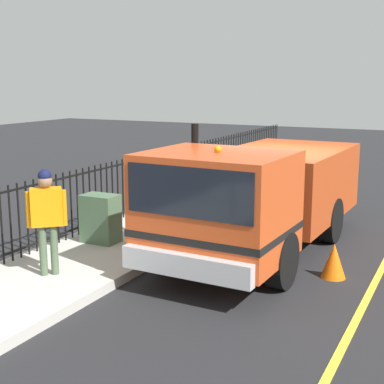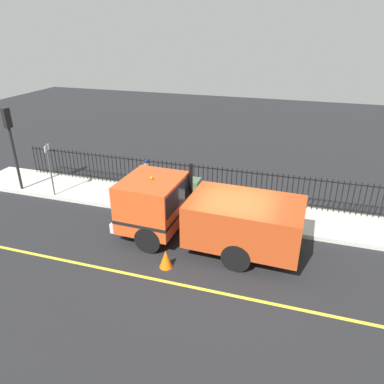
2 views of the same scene
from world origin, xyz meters
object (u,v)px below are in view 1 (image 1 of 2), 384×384
work_truck (256,192)px  utility_cabinet (101,218)px  traffic_cone (334,261)px  worker_standing (47,211)px

work_truck → utility_cabinet: work_truck is taller
work_truck → traffic_cone: work_truck is taller
utility_cabinet → traffic_cone: 4.66m
traffic_cone → utility_cabinet: bearing=6.0°
work_truck → utility_cabinet: bearing=21.7°
worker_standing → utility_cabinet: size_ratio=1.85×
traffic_cone → work_truck: bearing=-18.6°
utility_cabinet → work_truck: bearing=-160.4°
utility_cabinet → traffic_cone: (-4.62, -0.48, -0.35)m
utility_cabinet → traffic_cone: size_ratio=1.58×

